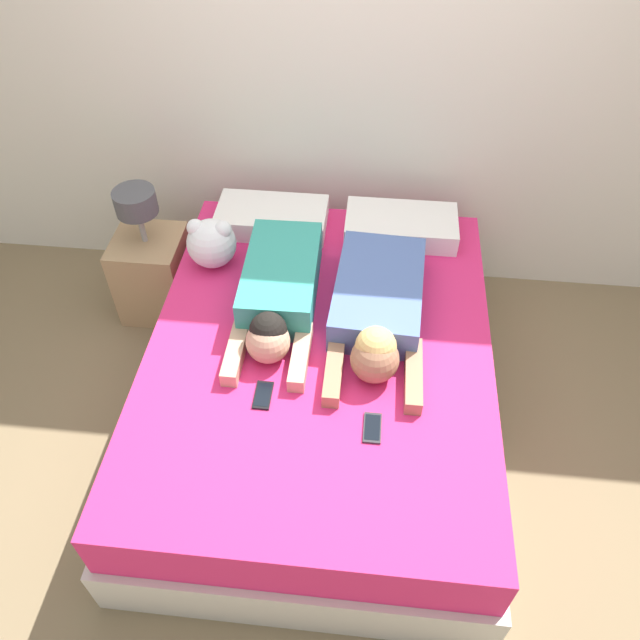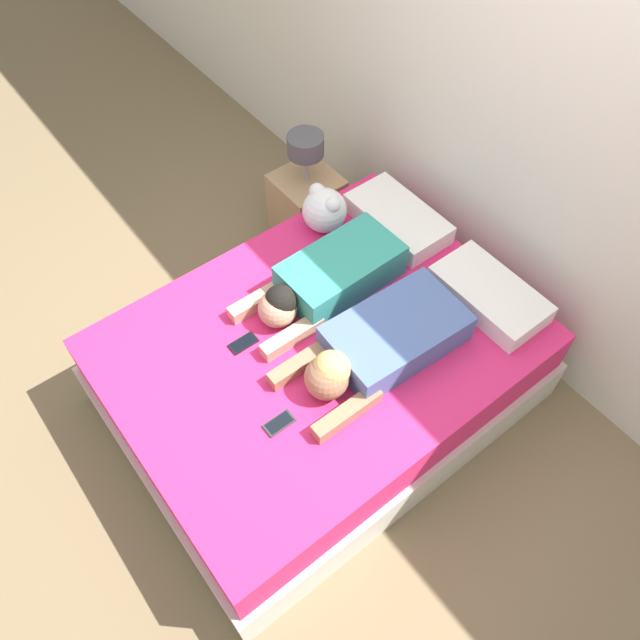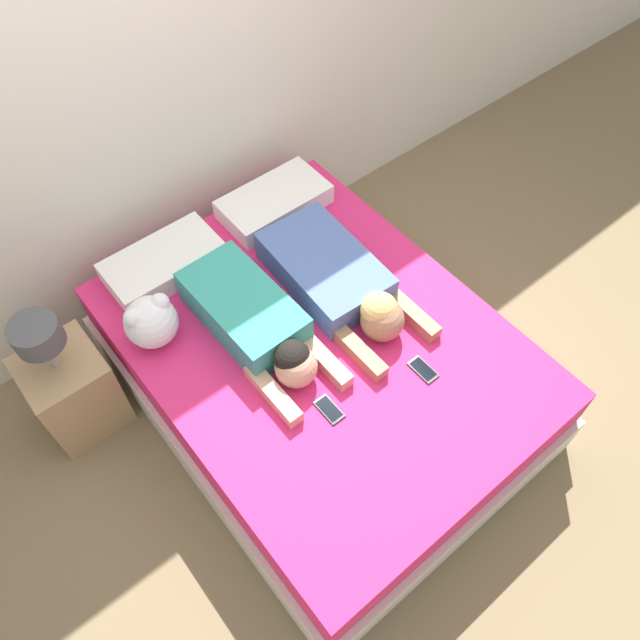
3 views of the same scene
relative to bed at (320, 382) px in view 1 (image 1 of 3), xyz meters
The scene contains 11 objects.
ground_plane 0.27m from the bed, ahead, with size 12.00×12.00×0.00m, color #7F6B4C.
wall_back 1.56m from the bed, 90.00° to the left, with size 12.00×0.06×2.60m.
bed is the anchor object (origin of this frame).
pillow_head_left 0.94m from the bed, 112.85° to the left, with size 0.58×0.31×0.11m.
pillow_head_right 0.94m from the bed, 67.15° to the left, with size 0.58×0.31×0.11m.
person_left 0.47m from the bed, 137.54° to the left, with size 0.35×0.89×0.22m.
person_right 0.46m from the bed, 30.87° to the left, with size 0.42×0.94×0.23m.
cell_phone_left 0.47m from the bed, 123.04° to the right, with size 0.07×0.14×0.01m.
cell_phone_right 0.57m from the bed, 59.33° to the right, with size 0.07×0.14×0.01m.
plush_toy 0.86m from the bed, 140.24° to the left, with size 0.24×0.24×0.26m.
nightstand 1.22m from the bed, 146.03° to the left, with size 0.37×0.37×0.81m.
Camera 1 is at (0.19, -1.81, 2.62)m, focal length 35.00 mm.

